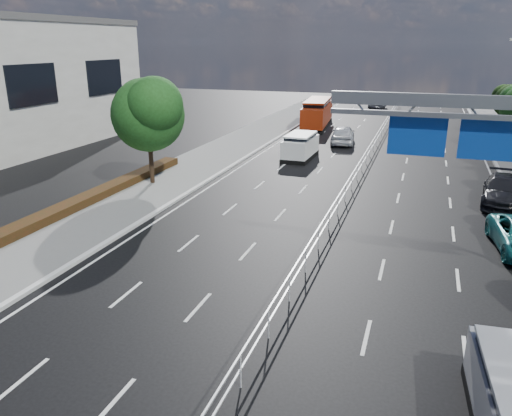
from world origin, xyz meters
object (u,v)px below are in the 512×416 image
(white_minivan, at_px, (300,146))
(near_car_dark, at_px, (377,104))
(near_car_silver, at_px, (343,134))
(parked_car_dark, at_px, (504,190))
(red_bus, at_px, (317,113))

(white_minivan, bearing_deg, near_car_dark, 86.77)
(near_car_silver, bearing_deg, parked_car_dark, 121.71)
(white_minivan, xyz_separation_m, near_car_silver, (2.12, 6.92, -0.12))
(red_bus, bearing_deg, near_car_silver, -68.80)
(parked_car_dark, bearing_deg, red_bus, 131.37)
(near_car_silver, xyz_separation_m, near_car_dark, (0.44, 25.44, -0.12))
(near_car_silver, relative_size, parked_car_dark, 0.92)
(near_car_silver, bearing_deg, white_minivan, 66.56)
(red_bus, xyz_separation_m, parked_car_dark, (15.28, -22.58, -0.73))
(near_car_dark, bearing_deg, near_car_silver, 97.00)
(white_minivan, height_order, near_car_silver, white_minivan)
(near_car_silver, bearing_deg, red_bus, -70.24)
(white_minivan, relative_size, red_bus, 0.46)
(white_minivan, relative_size, parked_car_dark, 0.86)
(near_car_silver, xyz_separation_m, parked_car_dark, (11.20, -14.27, -0.06))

